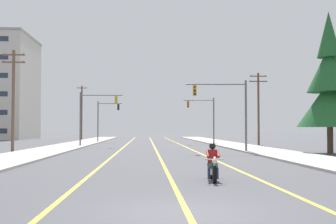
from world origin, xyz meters
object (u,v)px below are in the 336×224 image
Objects in this scene: motorcycle_with_rider at (213,166)px; traffic_signal_mid_left at (105,116)px; traffic_signal_near_right at (228,104)px; utility_pole_left_near at (13,97)px; conifer_tree_right_verge_near at (329,88)px; traffic_signal_mid_right at (205,114)px; utility_pole_right_far at (258,106)px; traffic_signal_near_left at (93,111)px; utility_pole_left_far at (82,112)px.

traffic_signal_mid_left reaches higher than motorcycle_with_rider.
utility_pole_left_near reaches higher than traffic_signal_near_right.
traffic_signal_near_right is 8.33m from conifer_tree_right_verge_near.
utility_pole_left_near is (-5.30, -28.59, 0.73)m from traffic_signal_mid_left.
traffic_signal_mid_right and traffic_signal_mid_left have the same top height.
conifer_tree_right_verge_near is (0.93, -19.32, 0.47)m from utility_pole_right_far.
conifer_tree_right_verge_near is (12.40, 18.44, 4.76)m from motorcycle_with_rider.
traffic_signal_near_left is 1.00× the size of traffic_signal_mid_left.
traffic_signal_near_left is at bearing -79.77° from utility_pole_left_far.
traffic_signal_near_right is (4.51, 20.84, 3.54)m from motorcycle_with_rider.
traffic_signal_near_right is at bearing -65.96° from traffic_signal_mid_left.
utility_pole_left_near is 26.68m from conifer_tree_right_verge_near.
traffic_signal_near_left is at bearing -169.44° from utility_pole_right_far.
traffic_signal_near_left is at bearing 104.23° from motorcycle_with_rider.
traffic_signal_near_left is at bearing 143.47° from conifer_tree_right_verge_near.
utility_pole_left_near is at bearing -148.27° from utility_pole_right_far.
traffic_signal_near_right is 0.70× the size of utility_pole_left_near.
utility_pole_right_far is (11.47, 37.76, 4.28)m from motorcycle_with_rider.
traffic_signal_mid_left is at bearing 123.35° from conifer_tree_right_verge_near.
motorcycle_with_rider is 21.62m from traffic_signal_near_right.
traffic_signal_near_right is 18.60m from utility_pole_left_near.
conifer_tree_right_verge_near reaches higher than traffic_signal_mid_left.
utility_pole_left_far reaches higher than traffic_signal_near_left.
traffic_signal_near_left is 0.69× the size of utility_pole_right_far.
conifer_tree_right_verge_near is at bearing 56.09° from motorcycle_with_rider.
motorcycle_with_rider is at bearing -57.43° from utility_pole_left_near.
traffic_signal_mid_left is 0.70× the size of utility_pole_left_near.
traffic_signal_near_left is at bearing -149.73° from traffic_signal_mid_right.
motorcycle_with_rider is 42.66m from traffic_signal_mid_right.
conifer_tree_right_verge_near reaches higher than traffic_signal_mid_right.
motorcycle_with_rider is at bearing -102.22° from traffic_signal_near_right.
traffic_signal_mid_right is 0.53× the size of conifer_tree_right_verge_near.
motorcycle_with_rider is 0.35× the size of traffic_signal_near_left.
conifer_tree_right_verge_near is (7.88, -2.40, 1.22)m from traffic_signal_near_right.
traffic_signal_near_right and traffic_signal_near_left have the same top height.
conifer_tree_right_verge_near is at bearing -87.24° from utility_pole_right_far.
traffic_signal_near_right is 0.62× the size of utility_pole_left_far.
traffic_signal_near_right is 32.56m from traffic_signal_mid_left.
utility_pole_right_far is (25.51, 15.77, 0.11)m from utility_pole_left_near.
utility_pole_left_near reaches higher than traffic_signal_near_left.
traffic_signal_near_left is 16.56m from traffic_signal_mid_left.
traffic_signal_mid_right is 0.69× the size of utility_pole_right_far.
traffic_signal_near_left is at bearing 65.74° from utility_pole_left_near.
conifer_tree_right_verge_near is (21.15, -32.13, 1.32)m from traffic_signal_mid_left.
utility_pole_left_near is at bearing 176.48° from traffic_signal_near_right.
motorcycle_with_rider is 0.24× the size of utility_pole_right_far.
utility_pole_left_far is at bearing 132.99° from utility_pole_right_far.
utility_pole_left_far is (-0.25, 43.40, 0.39)m from utility_pole_left_near.
traffic_signal_mid_right is at bearing 106.48° from conifer_tree_right_verge_near.
conifer_tree_right_verge_near is at bearing -60.38° from utility_pole_left_far.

